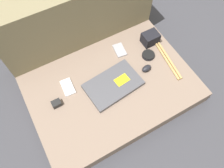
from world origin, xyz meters
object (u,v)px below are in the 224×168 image
(laptop, at_px, (113,85))
(phone_black, at_px, (120,50))
(computer_mouse, at_px, (147,68))
(speaker_puck, at_px, (148,55))
(camera_pouch, at_px, (150,38))
(phone_silver, at_px, (68,87))
(charger_brick, at_px, (57,104))

(laptop, xyz_separation_m, phone_black, (0.18, 0.22, -0.01))
(computer_mouse, relative_size, speaker_puck, 0.84)
(phone_black, bearing_deg, camera_pouch, -1.99)
(laptop, distance_m, computer_mouse, 0.25)
(phone_silver, height_order, camera_pouch, camera_pouch)
(phone_black, bearing_deg, speaker_puck, -35.06)
(camera_pouch, height_order, charger_brick, camera_pouch)
(laptop, relative_size, computer_mouse, 4.93)
(phone_silver, bearing_deg, computer_mouse, -10.72)
(camera_pouch, relative_size, charger_brick, 1.98)
(phone_silver, relative_size, camera_pouch, 1.11)
(phone_black, distance_m, camera_pouch, 0.23)
(computer_mouse, relative_size, phone_black, 0.62)
(computer_mouse, distance_m, speaker_puck, 0.12)
(laptop, bearing_deg, phone_silver, 147.37)
(phone_silver, bearing_deg, laptop, -22.72)
(laptop, xyz_separation_m, camera_pouch, (0.40, 0.18, 0.03))
(speaker_puck, bearing_deg, phone_black, 137.21)
(phone_black, bearing_deg, charger_brick, -155.00)
(speaker_puck, xyz_separation_m, charger_brick, (-0.69, -0.03, 0.01))
(computer_mouse, distance_m, charger_brick, 0.62)
(laptop, height_order, camera_pouch, camera_pouch)
(computer_mouse, height_order, phone_black, computer_mouse)
(phone_black, relative_size, charger_brick, 2.15)
(phone_silver, height_order, charger_brick, charger_brick)
(charger_brick, bearing_deg, camera_pouch, 9.62)
(computer_mouse, relative_size, camera_pouch, 0.67)
(laptop, height_order, computer_mouse, computer_mouse)
(laptop, bearing_deg, computer_mouse, -6.73)
(computer_mouse, distance_m, phone_silver, 0.53)
(phone_black, height_order, camera_pouch, camera_pouch)
(speaker_puck, height_order, camera_pouch, camera_pouch)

